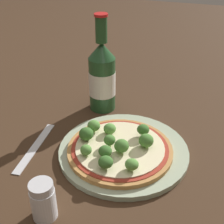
{
  "coord_description": "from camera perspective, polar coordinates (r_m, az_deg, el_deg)",
  "views": [
    {
      "loc": [
        0.15,
        -0.53,
        0.44
      ],
      "look_at": [
        -0.04,
        0.05,
        0.06
      ],
      "focal_mm": 50.0,
      "sensor_mm": 36.0,
      "label": 1
    }
  ],
  "objects": [
    {
      "name": "broccoli_floret_6",
      "position": [
        0.63,
        -1.25,
        -7.18
      ],
      "size": [
        0.03,
        0.03,
        0.03
      ],
      "color": "#89A866",
      "rests_on": "pizza"
    },
    {
      "name": "ground_plane",
      "position": [
        0.7,
        1.53,
        -6.68
      ],
      "size": [
        3.0,
        3.0,
        0.0
      ],
      "primitive_type": "plane",
      "color": "#3D2819"
    },
    {
      "name": "pizza",
      "position": [
        0.67,
        1.46,
        -6.79
      ],
      "size": [
        0.23,
        0.23,
        0.01
      ],
      "color": "#B77F42",
      "rests_on": "plate"
    },
    {
      "name": "broccoli_floret_7",
      "position": [
        0.69,
        5.71,
        -3.22
      ],
      "size": [
        0.03,
        0.03,
        0.03
      ],
      "color": "#89A866",
      "rests_on": "pizza"
    },
    {
      "name": "fork",
      "position": [
        0.72,
        -13.88,
        -6.19
      ],
      "size": [
        0.03,
        0.18,
        0.0
      ],
      "rotation": [
        0.0,
        0.0,
        1.66
      ],
      "color": "silver",
      "rests_on": "ground_plane"
    },
    {
      "name": "broccoli_floret_9",
      "position": [
        0.6,
        3.63,
        -9.55
      ],
      "size": [
        0.03,
        0.03,
        0.02
      ],
      "color": "#89A866",
      "rests_on": "pizza"
    },
    {
      "name": "pepper_shaker",
      "position": [
        0.55,
        -12.47,
        -15.53
      ],
      "size": [
        0.04,
        0.04,
        0.07
      ],
      "color": "silver",
      "rests_on": "ground_plane"
    },
    {
      "name": "broccoli_floret_2",
      "position": [
        0.64,
        -4.79,
        -6.94
      ],
      "size": [
        0.02,
        0.02,
        0.02
      ],
      "color": "#89A866",
      "rests_on": "pizza"
    },
    {
      "name": "plate",
      "position": [
        0.69,
        2.12,
        -7.08
      ],
      "size": [
        0.28,
        0.28,
        0.01
      ],
      "color": "#A3B293",
      "rests_on": "ground_plane"
    },
    {
      "name": "broccoli_floret_4",
      "position": [
        0.7,
        -3.35,
        -2.52
      ],
      "size": [
        0.03,
        0.03,
        0.03
      ],
      "color": "#89A866",
      "rests_on": "pizza"
    },
    {
      "name": "beer_bottle",
      "position": [
        0.81,
        -1.82,
        6.57
      ],
      "size": [
        0.07,
        0.07,
        0.25
      ],
      "color": "#234C28",
      "rests_on": "ground_plane"
    },
    {
      "name": "broccoli_floret_10",
      "position": [
        0.66,
        -0.44,
        -5.16
      ],
      "size": [
        0.02,
        0.02,
        0.03
      ],
      "color": "#89A866",
      "rests_on": "pizza"
    },
    {
      "name": "broccoli_floret_0",
      "position": [
        0.7,
        -0.42,
        -3.07
      ],
      "size": [
        0.03,
        0.03,
        0.02
      ],
      "color": "#89A866",
      "rests_on": "pizza"
    },
    {
      "name": "broccoli_floret_8",
      "position": [
        0.64,
        1.76,
        -6.22
      ],
      "size": [
        0.03,
        0.03,
        0.03
      ],
      "color": "#89A866",
      "rests_on": "pizza"
    },
    {
      "name": "broccoli_floret_5",
      "position": [
        0.66,
        6.26,
        -5.21
      ],
      "size": [
        0.03,
        0.03,
        0.03
      ],
      "color": "#89A866",
      "rests_on": "pizza"
    },
    {
      "name": "broccoli_floret_1",
      "position": [
        0.6,
        -1.02,
        -9.18
      ],
      "size": [
        0.03,
        0.03,
        0.03
      ],
      "color": "#89A866",
      "rests_on": "pizza"
    },
    {
      "name": "broccoli_floret_3",
      "position": [
        0.68,
        -4.74,
        -4.0
      ],
      "size": [
        0.03,
        0.03,
        0.03
      ],
      "color": "#89A866",
      "rests_on": "pizza"
    }
  ]
}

